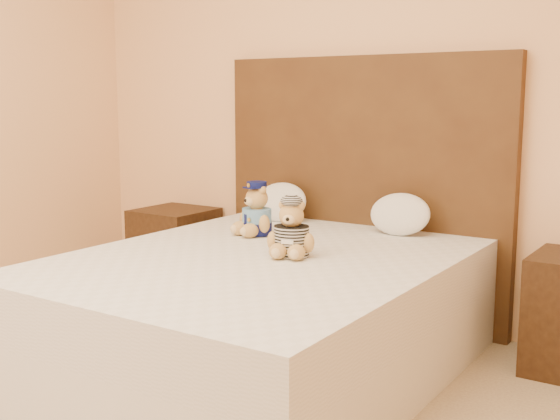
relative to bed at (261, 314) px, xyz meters
The scene contains 7 objects.
bed is the anchor object (origin of this frame).
headboard 1.12m from the bed, 90.00° to the left, with size 1.75×0.08×1.50m, color #4D3117.
nightstand_left 1.48m from the bed, 147.38° to the left, with size 0.45×0.45×0.55m, color #3B2412.
teddy_police 0.65m from the bed, 127.32° to the left, with size 0.24×0.23×0.28m, color #B88147, non-canonical shape.
teddy_prisoner 0.43m from the bed, 31.15° to the left, with size 0.23×0.22×0.26m, color #B88147, non-canonical shape.
pillow_left 1.02m from the bed, 117.93° to the left, with size 0.34×0.22×0.24m, color white.
pillow_right 0.97m from the bed, 68.98° to the left, with size 0.34×0.22×0.24m, color white.
Camera 1 is at (1.81, -1.37, 1.27)m, focal length 45.00 mm.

